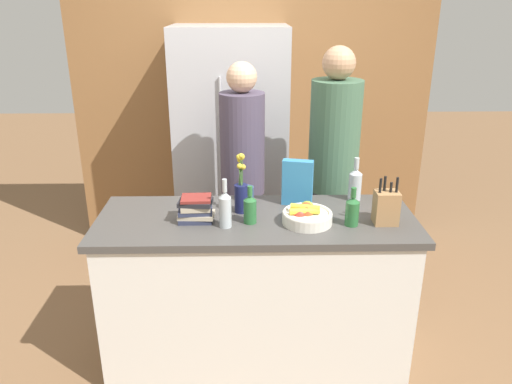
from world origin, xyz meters
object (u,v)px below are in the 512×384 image
bottle_water (250,208)px  coffee_mug (247,193)px  bottle_oil (225,208)px  bottle_vinegar (352,210)px  fruit_bowl (307,215)px  book_stack (196,210)px  cereal_box (297,183)px  person_in_blue (333,166)px  bottle_wine (355,183)px  person_at_sink (243,171)px  flower_vase (241,192)px  knife_block (386,207)px  refrigerator (232,148)px

bottle_water → coffee_mug: bearing=92.9°
bottle_oil → bottle_vinegar: bottle_oil is taller
fruit_bowl → bottle_vinegar: bearing=-8.0°
book_stack → bottle_water: (0.29, -0.03, 0.02)m
cereal_box → person_in_blue: person_in_blue is taller
bottle_wine → bottle_water: 0.71m
person_at_sink → coffee_mug: bearing=-74.3°
flower_vase → person_at_sink: person_at_sink is taller
person_at_sink → person_in_blue: 0.61m
coffee_mug → book_stack: (-0.28, -0.30, 0.02)m
bottle_vinegar → person_in_blue: (0.01, 0.72, 0.01)m
bottle_oil → bottle_water: bearing=20.7°
person_in_blue → bottle_water: bearing=-149.7°
knife_block → person_in_blue: bearing=103.8°
bottle_wine → person_in_blue: bearing=101.8°
refrigerator → coffee_mug: size_ratio=15.72×
fruit_bowl → knife_block: bearing=-1.8°
coffee_mug → bottle_vinegar: bearing=-33.4°
knife_block → coffee_mug: 0.82m
bottle_water → person_in_blue: bearing=50.4°
refrigerator → person_in_blue: size_ratio=1.05×
fruit_bowl → cereal_box: bearing=95.8°
bottle_vinegar → bottle_water: size_ratio=1.02×
book_stack → bottle_wine: (0.92, 0.29, 0.04)m
coffee_mug → bottle_wine: bearing=-0.7°
refrigerator → person_in_blue: refrigerator is taller
person_in_blue → bottle_oil: bearing=-153.7°
bottle_wine → fruit_bowl: bearing=-134.9°
bottle_water → person_at_sink: bearing=93.4°
refrigerator → fruit_bowl: size_ratio=6.94×
book_stack → person_in_blue: (0.85, 0.65, 0.03)m
book_stack → bottle_oil: size_ratio=0.74×
coffee_mug → bottle_oil: (-0.11, -0.38, 0.06)m
book_stack → bottle_wine: bottle_wine is taller
knife_block → bottle_vinegar: 0.19m
bottle_oil → person_at_sink: size_ratio=0.16×
refrigerator → flower_vase: bearing=-86.0°
bottle_wine → bottle_water: size_ratio=1.26×
bottle_vinegar → person_at_sink: size_ratio=0.13×
fruit_bowl → bottle_water: bearing=178.4°
person_at_sink → refrigerator: bearing=110.0°
refrigerator → person_at_sink: size_ratio=1.11×
knife_block → cereal_box: (-0.45, 0.27, 0.04)m
book_stack → person_at_sink: size_ratio=0.12×
bottle_water → person_in_blue: (0.56, 0.67, 0.01)m
refrigerator → bottle_water: 1.39m
flower_vase → bottle_oil: (-0.08, -0.20, -0.02)m
knife_block → bottle_oil: (-0.86, -0.03, 0.01)m
fruit_bowl → bottle_vinegar: 0.24m
bottle_wine → person_at_sink: bearing=147.9°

